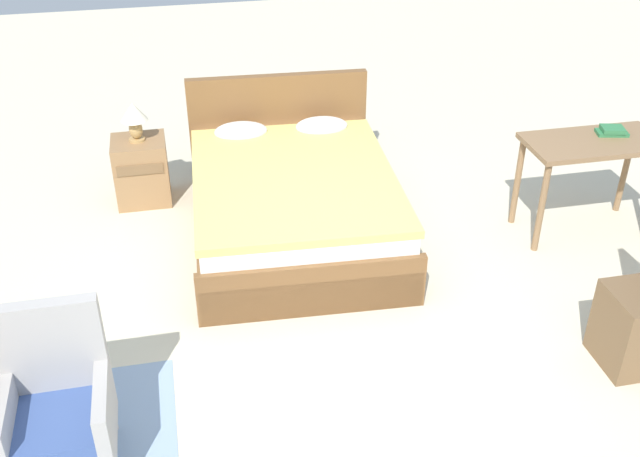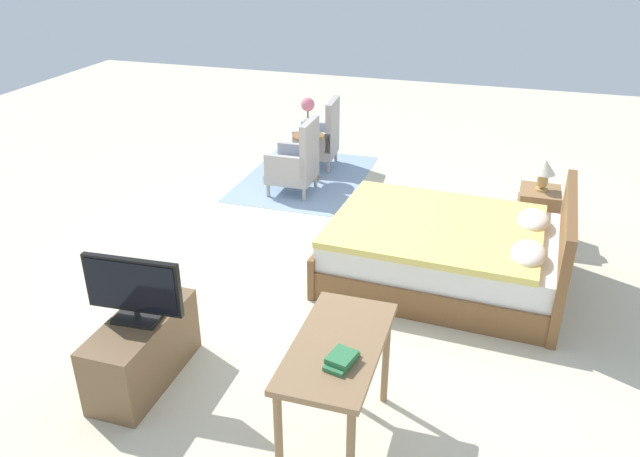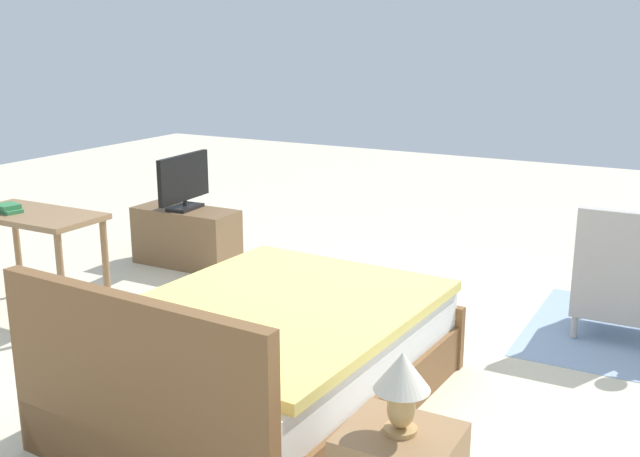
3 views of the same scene
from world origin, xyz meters
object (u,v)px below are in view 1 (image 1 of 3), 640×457
nightstand (142,171)px  vanity_desk (592,155)px  bed (293,199)px  table_lamp (134,116)px  armchair_by_window_right (57,409)px  book_stack (612,131)px

nightstand → vanity_desk: vanity_desk is taller
bed → table_lamp: 1.46m
vanity_desk → bed: bearing=169.2°
armchair_by_window_right → nightstand: size_ratio=1.66×
armchair_by_window_right → nightstand: (0.43, 2.81, -0.11)m
vanity_desk → book_stack: book_stack is taller
armchair_by_window_right → table_lamp: size_ratio=2.79×
armchair_by_window_right → nightstand: armchair_by_window_right is taller
table_lamp → book_stack: size_ratio=1.31×
bed → armchair_by_window_right: bed is taller
table_lamp → book_stack: (3.56, -1.13, 0.04)m
nightstand → vanity_desk: size_ratio=0.53×
bed → nightstand: bed is taller
bed → nightstand: 1.39m
bed → vanity_desk: bearing=-10.8°
bed → table_lamp: bed is taller
armchair_by_window_right → table_lamp: 2.87m
bed → armchair_by_window_right: bearing=-127.9°
bed → vanity_desk: (2.24, -0.43, 0.36)m
bed → book_stack: 2.49m
armchair_by_window_right → nightstand: bearing=81.3°
vanity_desk → table_lamp: bearing=160.4°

